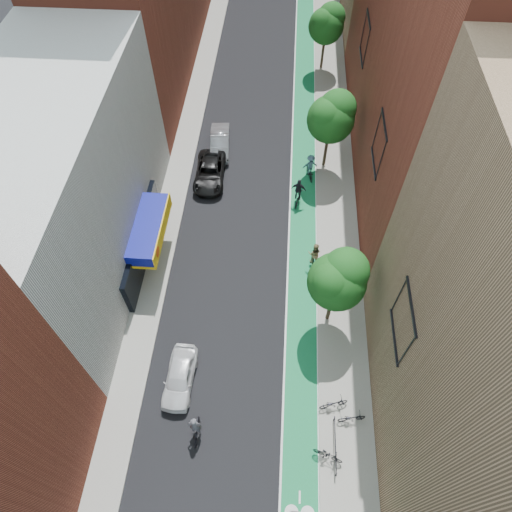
% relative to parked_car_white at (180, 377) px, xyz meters
% --- Properties ---
extents(ground, '(160.00, 160.00, 0.00)m').
position_rel_parked_car_white_xyz_m(ground, '(3.00, -5.28, -0.68)').
color(ground, black).
rests_on(ground, ground).
extents(bike_lane, '(2.00, 68.00, 0.01)m').
position_rel_parked_car_white_xyz_m(bike_lane, '(7.00, 20.72, -0.67)').
color(bike_lane, '#14752F').
rests_on(bike_lane, ground).
extents(sidewalk_left, '(2.00, 68.00, 0.15)m').
position_rel_parked_car_white_xyz_m(sidewalk_left, '(-3.00, 20.72, -0.60)').
color(sidewalk_left, gray).
rests_on(sidewalk_left, ground).
extents(sidewalk_right, '(3.00, 68.00, 0.15)m').
position_rel_parked_car_white_xyz_m(sidewalk_right, '(9.50, 20.72, -0.60)').
color(sidewalk_right, gray).
rests_on(sidewalk_right, ground).
extents(building_left_white, '(8.00, 20.00, 12.00)m').
position_rel_parked_car_white_xyz_m(building_left_white, '(-8.00, 8.72, 5.32)').
color(building_left_white, silver).
rests_on(building_left_white, ground).
extents(building_right_mid_red, '(8.00, 28.00, 22.00)m').
position_rel_parked_car_white_xyz_m(building_right_mid_red, '(15.00, 20.72, 10.32)').
color(building_right_mid_red, maroon).
rests_on(building_right_mid_red, ground).
extents(tree_near, '(3.40, 3.36, 6.42)m').
position_rel_parked_car_white_xyz_m(tree_near, '(8.65, 4.74, 3.98)').
color(tree_near, '#332619').
rests_on(tree_near, ground).
extents(tree_mid, '(3.55, 3.53, 6.74)m').
position_rel_parked_car_white_xyz_m(tree_mid, '(8.65, 18.74, 4.21)').
color(tree_mid, '#332619').
rests_on(tree_mid, ground).
extents(tree_far, '(3.30, 3.25, 6.21)m').
position_rel_parked_car_white_xyz_m(tree_far, '(8.65, 32.74, 3.82)').
color(tree_far, '#332619').
rests_on(tree_far, ground).
extents(parked_car_white, '(1.74, 4.03, 1.36)m').
position_rel_parked_car_white_xyz_m(parked_car_white, '(0.00, 0.00, 0.00)').
color(parked_car_white, white).
rests_on(parked_car_white, ground).
extents(parked_car_black, '(2.37, 4.98, 1.37)m').
position_rel_parked_car_white_xyz_m(parked_car_black, '(-0.39, 16.66, 0.01)').
color(parked_car_black, black).
rests_on(parked_car_black, ground).
extents(parked_car_silver, '(1.88, 4.46, 1.43)m').
position_rel_parked_car_white_xyz_m(parked_car_silver, '(0.00, 20.21, 0.04)').
color(parked_car_silver, '#92949A').
rests_on(parked_car_silver, ground).
extents(cyclist_lead, '(0.69, 1.72, 2.20)m').
position_rel_parked_car_white_xyz_m(cyclist_lead, '(1.36, -2.82, 0.08)').
color(cyclist_lead, black).
rests_on(cyclist_lead, ground).
extents(cyclist_lane_near, '(0.97, 1.72, 2.20)m').
position_rel_parked_car_white_xyz_m(cyclist_lane_near, '(7.70, 8.84, 0.28)').
color(cyclist_lane_near, black).
rests_on(cyclist_lane_near, ground).
extents(cyclist_lane_mid, '(1.18, 1.84, 2.25)m').
position_rel_parked_car_white_xyz_m(cyclist_lane_mid, '(6.56, 14.63, 0.20)').
color(cyclist_lane_mid, black).
rests_on(cyclist_lane_mid, ground).
extents(cyclist_lane_far, '(1.24, 1.87, 2.08)m').
position_rel_parked_car_white_xyz_m(cyclist_lane_far, '(7.44, 17.46, 0.24)').
color(cyclist_lane_far, black).
rests_on(cyclist_lane_far, ground).
extents(parked_bike_near, '(1.64, 0.83, 0.82)m').
position_rel_parked_car_white_xyz_m(parked_bike_near, '(9.75, -1.59, -0.12)').
color(parked_bike_near, black).
rests_on(parked_bike_near, sidewalk_right).
extents(parked_bike_mid, '(1.68, 0.97, 0.97)m').
position_rel_parked_car_white_xyz_m(parked_bike_mid, '(8.40, -3.62, -0.04)').
color(parked_bike_mid, black).
rests_on(parked_bike_mid, sidewalk_right).
extents(parked_bike_far, '(1.74, 1.03, 0.87)m').
position_rel_parked_car_white_xyz_m(parked_bike_far, '(8.77, -0.88, -0.10)').
color(parked_bike_far, black).
rests_on(parked_bike_far, sidewalk_right).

